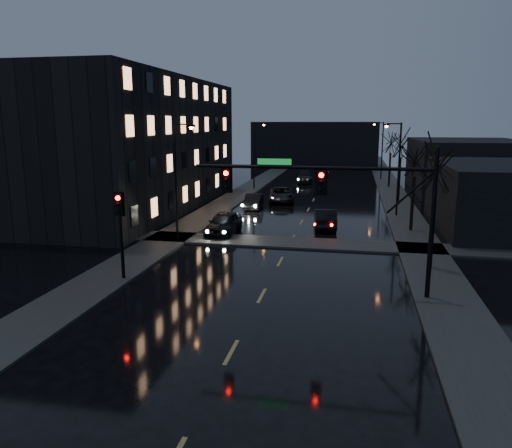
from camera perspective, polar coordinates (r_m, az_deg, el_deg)
The scene contains 23 objects.
ground at distance 16.72m, azimuth -4.57°, elevation -17.35°, with size 160.00×160.00×0.00m, color black.
sidewalk_left at distance 51.27m, azimuth -3.20°, elevation 2.62°, with size 3.00×140.00×0.12m, color #2D2D2B.
sidewalk_right at distance 49.90m, azimuth 16.09°, elevation 1.93°, with size 3.00×140.00×0.12m, color #2D2D2B.
sidewalk_cross at distance 33.77m, azimuth 3.90°, elevation -2.13°, with size 40.00×3.00×0.12m, color #2D2D2B.
apartment_block at distance 48.66m, azimuth -14.06°, elevation 8.85°, with size 12.00×30.00×12.00m, color black.
commercial_right_near at distance 42.03m, azimuth 26.84°, elevation 2.75°, with size 10.00×14.00×5.00m, color black.
commercial_right_far at distance 63.59m, azimuth 22.96°, elevation 6.15°, with size 12.00×18.00×6.00m, color black.
far_block at distance 92.41m, azimuth 6.81°, elevation 9.04°, with size 22.00×10.00×8.00m, color black.
signal_mast at distance 23.27m, azimuth 10.51°, elevation 3.49°, with size 11.11×0.41×7.00m.
signal_pole_left at distance 26.28m, azimuth -15.22°, elevation 0.09°, with size 0.35×0.41×4.53m.
tree_near at distance 28.45m, azimuth 20.04°, elevation 7.18°, with size 3.52×3.52×8.08m.
tree_mid_a at distance 38.36m, azimuth 17.76°, elevation 7.72°, with size 3.30×3.30×7.58m.
tree_mid_b at distance 50.26m, azimuth 16.30°, elevation 9.50°, with size 3.74×3.74×8.59m.
tree_far at distance 64.23m, azimuth 15.20°, elevation 9.44°, with size 3.43×3.43×7.88m.
streetlight_l_near at distance 34.26m, azimuth -8.85°, elevation 5.96°, with size 1.53×0.28×8.00m.
streetlight_l_far at distance 60.28m, azimuth -0.03°, elevation 8.50°, with size 1.53×0.28×8.00m.
streetlight_r_mid at distance 44.32m, azimuth 15.77°, elevation 6.93°, with size 1.53×0.28×8.00m.
streetlight_r_far at distance 72.21m, azimuth 14.07°, elevation 8.68°, with size 1.53×0.28×8.00m.
oncoming_car_a at distance 36.40m, azimuth -3.71°, elevation 0.09°, with size 1.92×4.78×1.63m, color black.
oncoming_car_b at distance 47.03m, azimuth -0.29°, elevation 2.61°, with size 1.49×4.26×1.40m, color black.
oncoming_car_c at distance 51.21m, azimuth 2.95°, elevation 3.39°, with size 2.48×5.38×1.49m, color black.
oncoming_car_d at distance 67.80m, azimuth 5.57°, elevation 5.38°, with size 2.11×5.19×1.51m, color black.
lead_car at distance 38.82m, azimuth 7.90°, elevation 0.64°, with size 1.60×4.58×1.51m, color black.
Camera 1 is at (4.06, -14.05, 8.09)m, focal length 35.00 mm.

